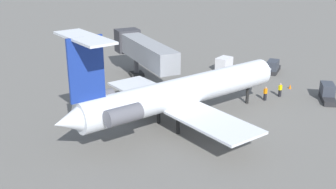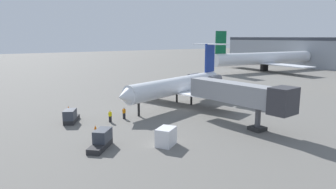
# 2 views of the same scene
# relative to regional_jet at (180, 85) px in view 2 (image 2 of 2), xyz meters

# --- Properties ---
(ground_plane) EXTENTS (400.00, 400.00, 0.10)m
(ground_plane) POSITION_rel_regional_jet_xyz_m (3.44, -0.83, -3.59)
(ground_plane) COLOR #66635E
(regional_jet) EXTENTS (20.29, 26.57, 10.42)m
(regional_jet) POSITION_rel_regional_jet_xyz_m (0.00, 0.00, 0.00)
(regional_jet) COLOR silver
(regional_jet) RESTS_ON ground_plane
(jet_bridge) EXTENTS (15.65, 4.47, 5.98)m
(jet_bridge) POSITION_rel_regional_jet_xyz_m (15.47, -0.79, 0.74)
(jet_bridge) COLOR gray
(jet_bridge) RESTS_ON ground_plane
(ground_crew_marshaller) EXTENTS (0.37, 0.46, 1.69)m
(ground_crew_marshaller) POSITION_rel_regional_jet_xyz_m (3.75, -14.63, -2.69)
(ground_crew_marshaller) COLOR black
(ground_crew_marshaller) RESTS_ON ground_plane
(ground_crew_loader) EXTENTS (0.37, 0.46, 1.69)m
(ground_crew_loader) POSITION_rel_regional_jet_xyz_m (3.24, -12.26, -2.69)
(ground_crew_loader) COLOR black
(ground_crew_loader) RESTS_ON ground_plane
(baggage_tug_lead) EXTENTS (3.87, 3.76, 1.90)m
(baggage_tug_lead) POSITION_rel_regional_jet_xyz_m (12.52, -19.32, -2.71)
(baggage_tug_lead) COLOR #262628
(baggage_tug_lead) RESTS_ON ground_plane
(baggage_tug_trailing) EXTENTS (4.17, 3.19, 1.90)m
(baggage_tug_trailing) POSITION_rel_regional_jet_xyz_m (0.94, -19.27, -2.71)
(baggage_tug_trailing) COLOR #262628
(baggage_tug_trailing) RESTS_ON ground_plane
(cargo_container_uld) EXTENTS (2.69, 2.89, 1.99)m
(cargo_container_uld) POSITION_rel_regional_jet_xyz_m (15.84, -13.21, -2.55)
(cargo_container_uld) COLOR silver
(cargo_container_uld) RESTS_ON ground_plane
(traffic_cone_near) EXTENTS (0.36, 0.36, 0.55)m
(traffic_cone_near) POSITION_rel_regional_jet_xyz_m (-3.20, -17.98, -3.27)
(traffic_cone_near) COLOR orange
(traffic_cone_near) RESTS_ON ground_plane
(traffic_cone_mid) EXTENTS (0.36, 0.36, 0.55)m
(traffic_cone_mid) POSITION_rel_regional_jet_xyz_m (-7.39, -17.31, -3.27)
(traffic_cone_mid) COLOR orange
(traffic_cone_mid) RESTS_ON ground_plane
(traffic_cone_far) EXTENTS (0.36, 0.36, 0.55)m
(traffic_cone_far) POSITION_rel_regional_jet_xyz_m (5.85, -17.57, -3.27)
(traffic_cone_far) COLOR orange
(traffic_cone_far) RESTS_ON ground_plane
(parked_airliner_west_end) EXTENTS (35.97, 42.54, 13.49)m
(parked_airliner_west_end) POSITION_rel_regional_jet_xyz_m (-27.12, 55.26, 0.79)
(parked_airliner_west_end) COLOR silver
(parked_airliner_west_end) RESTS_ON ground_plane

